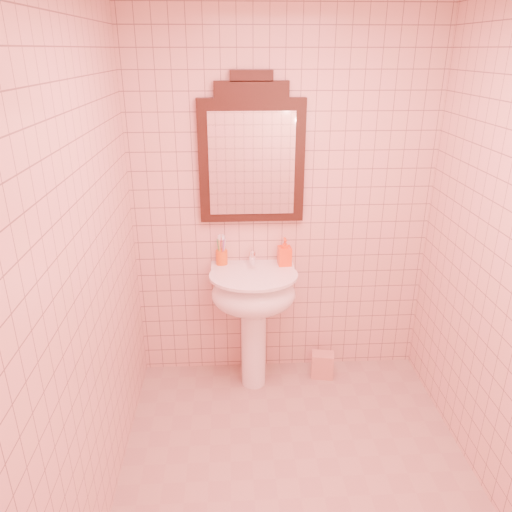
{
  "coord_description": "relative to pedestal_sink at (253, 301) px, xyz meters",
  "views": [
    {
      "loc": [
        -0.34,
        -2.08,
        2.22
      ],
      "look_at": [
        -0.21,
        0.55,
        1.12
      ],
      "focal_mm": 35.0,
      "sensor_mm": 36.0,
      "label": 1
    }
  ],
  "objects": [
    {
      "name": "floor",
      "position": [
        0.21,
        -0.87,
        -0.66
      ],
      "size": [
        2.2,
        2.2,
        0.0
      ],
      "primitive_type": "plane",
      "color": "tan",
      "rests_on": "ground"
    },
    {
      "name": "back_wall",
      "position": [
        0.21,
        0.23,
        0.59
      ],
      "size": [
        2.0,
        0.02,
        2.5
      ],
      "primitive_type": "cube",
      "color": "#E6A9A0",
      "rests_on": "floor"
    },
    {
      "name": "pedestal_sink",
      "position": [
        0.0,
        0.0,
        0.0
      ],
      "size": [
        0.58,
        0.58,
        0.86
      ],
      "color": "white",
      "rests_on": "floor"
    },
    {
      "name": "faucet",
      "position": [
        0.0,
        0.14,
        0.26
      ],
      "size": [
        0.04,
        0.16,
        0.11
      ],
      "color": "white",
      "rests_on": "pedestal_sink"
    },
    {
      "name": "mirror",
      "position": [
        0.0,
        0.2,
        0.93
      ],
      "size": [
        0.68,
        0.06,
        0.94
      ],
      "color": "black",
      "rests_on": "back_wall"
    },
    {
      "name": "toothbrush_cup",
      "position": [
        -0.21,
        0.17,
        0.25
      ],
      "size": [
        0.08,
        0.08,
        0.18
      ],
      "rotation": [
        0.0,
        0.0,
        0.35
      ],
      "color": "#E35913",
      "rests_on": "pedestal_sink"
    },
    {
      "name": "soap_dispenser",
      "position": [
        0.22,
        0.13,
        0.3
      ],
      "size": [
        0.09,
        0.09,
        0.19
      ],
      "primitive_type": "imported",
      "rotation": [
        0.0,
        0.0,
        0.07
      ],
      "color": "#FB4515",
      "rests_on": "pedestal_sink"
    },
    {
      "name": "towel",
      "position": [
        0.5,
        0.06,
        -0.57
      ],
      "size": [
        0.17,
        0.13,
        0.19
      ],
      "primitive_type": "cube",
      "rotation": [
        0.0,
        0.0,
        -0.17
      ],
      "color": "tan",
      "rests_on": "floor"
    }
  ]
}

